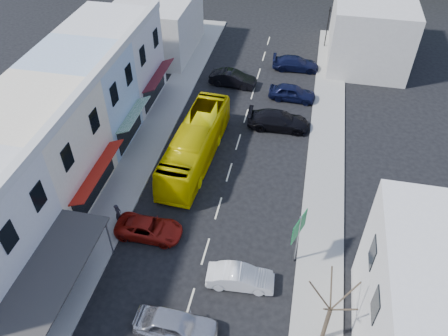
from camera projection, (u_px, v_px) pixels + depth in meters
The scene contains 18 objects.
ground at pixel (205, 251), 29.05m from camera, with size 120.00×120.00×0.00m, color black.
sidewalk_left at pixel (148, 144), 37.45m from camera, with size 3.00×52.00×0.15m, color gray.
sidewalk_right at pixel (325, 168), 35.14m from camera, with size 3.00×52.00×0.15m, color gray.
shopfront_row at pixel (55, 135), 31.95m from camera, with size 8.25×30.00×8.00m.
distant_block_left at pixel (158, 25), 48.60m from camera, with size 8.00×10.00×6.00m, color #B7B2A8.
distant_block_right at pixel (370, 28), 46.92m from camera, with size 8.00×12.00×7.00m, color #B7B2A8.
bus at pixel (195, 145), 35.05m from camera, with size 2.50×11.60×3.10m, color #E5D002.
car_silver at pixel (176, 326), 24.32m from camera, with size 1.80×4.40×1.40m, color #B1B1B6.
car_white at pixel (240, 277), 26.70m from camera, with size 1.80×4.40×1.40m, color silver.
car_red at pixel (149, 228), 29.65m from camera, with size 1.90×4.60×1.40m, color maroon.
car_black_near at pixel (279, 121), 38.89m from camera, with size 1.84×4.50×1.40m, color black.
car_navy_mid at pixel (292, 93), 42.36m from camera, with size 1.80×4.40×1.40m, color black.
car_black_far at pixel (233, 79), 44.33m from camera, with size 1.80×4.40×1.40m, color black.
car_navy_far at pixel (296, 64), 46.78m from camera, with size 1.84×4.50×1.40m, color black.
pedestrian_left at pixel (118, 213), 30.24m from camera, with size 0.60×0.40×1.70m, color black.
direction_sign at pixel (297, 240), 27.08m from camera, with size 0.88×1.85×4.23m, color #0D602B, non-canonical shape.
street_tree at pixel (330, 310), 22.41m from camera, with size 2.38×2.38×6.25m, color #372D22, non-canonical shape.
traffic_signal at pixel (327, 27), 49.59m from camera, with size 0.73×1.05×4.78m, color black, non-canonical shape.
Camera 1 is at (4.91, -17.33, 23.49)m, focal length 35.00 mm.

